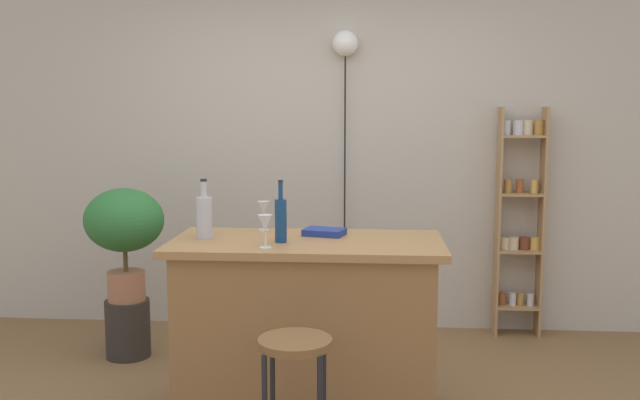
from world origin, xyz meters
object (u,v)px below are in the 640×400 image
object	(u,v)px
bottle_spirits_clear	(204,216)
potted_plant	(124,227)
spice_shelf	(520,217)
bottle_vinegar	(281,219)
cookbook	(324,232)
bar_stool	(295,378)
plant_stool	(128,328)
pendant_globe_light	(345,50)
wine_glass_center	(264,210)
wine_glass_left	(265,224)

from	to	relation	value
bottle_spirits_clear	potted_plant	bearing A→B (deg)	131.79
spice_shelf	bottle_vinegar	distance (m)	2.19
bottle_vinegar	cookbook	world-z (taller)	bottle_vinegar
bar_stool	plant_stool	bearing A→B (deg)	130.21
bar_stool	pendant_globe_light	size ratio (longest dim) A/B	0.30
potted_plant	bottle_vinegar	world-z (taller)	bottle_vinegar
wine_glass_center	bar_stool	bearing A→B (deg)	-73.83
potted_plant	wine_glass_center	xyz separation A→B (m)	(1.00, -0.55, 0.20)
spice_shelf	bottle_spirits_clear	world-z (taller)	spice_shelf
bottle_vinegar	wine_glass_left	size ratio (longest dim) A/B	1.94
potted_plant	cookbook	size ratio (longest dim) A/B	3.53
plant_stool	pendant_globe_light	distance (m)	2.44
plant_stool	bottle_spirits_clear	world-z (taller)	bottle_spirits_clear
spice_shelf	cookbook	xyz separation A→B (m)	(-1.31, -1.35, 0.11)
plant_stool	pendant_globe_light	world-z (taller)	pendant_globe_light
bar_stool	bottle_vinegar	distance (m)	0.87
wine_glass_left	wine_glass_center	xyz separation A→B (m)	(-0.09, 0.50, 0.00)
wine_glass_left	pendant_globe_light	size ratio (longest dim) A/B	0.07
spice_shelf	wine_glass_center	bearing A→B (deg)	-143.68
bottle_spirits_clear	wine_glass_left	size ratio (longest dim) A/B	1.91
bottle_vinegar	spice_shelf	bearing A→B (deg)	45.91
cookbook	potted_plant	bearing A→B (deg)	168.28
spice_shelf	bottle_vinegar	bearing A→B (deg)	-134.09
wine_glass_left	bar_stool	bearing A→B (deg)	-67.44
plant_stool	pendant_globe_light	bearing A→B (deg)	26.96
spice_shelf	pendant_globe_light	xyz separation A→B (m)	(-1.26, 0.04, 1.18)
cookbook	pendant_globe_light	distance (m)	1.76
potted_plant	bottle_spirits_clear	size ratio (longest dim) A/B	2.37
plant_stool	bottle_vinegar	bearing A→B (deg)	-38.08
wine_glass_center	pendant_globe_light	world-z (taller)	pendant_globe_light
wine_glass_left	wine_glass_center	size ratio (longest dim) A/B	1.00
potted_plant	bar_stool	bearing A→B (deg)	-49.79
bottle_spirits_clear	bottle_vinegar	bearing A→B (deg)	-10.83
spice_shelf	wine_glass_left	size ratio (longest dim) A/B	10.05
wine_glass_center	cookbook	world-z (taller)	wine_glass_center
wine_glass_center	cookbook	distance (m)	0.39
bar_stool	plant_stool	distance (m)	2.01
wine_glass_left	spice_shelf	bearing A→B (deg)	47.53
bottle_vinegar	pendant_globe_light	xyz separation A→B (m)	(0.26, 1.61, 0.97)
spice_shelf	potted_plant	world-z (taller)	spice_shelf
potted_plant	bottle_spirits_clear	xyz separation A→B (m)	(0.73, -0.82, 0.20)
potted_plant	pendant_globe_light	size ratio (longest dim) A/B	0.34
bar_stool	wine_glass_center	xyz separation A→B (m)	(-0.28, 0.97, 0.59)
cookbook	spice_shelf	bearing A→B (deg)	60.82
bar_stool	cookbook	bearing A→B (deg)	85.34
plant_stool	bottle_spirits_clear	size ratio (longest dim) A/B	1.22
plant_stool	bar_stool	bearing A→B (deg)	-49.79
bottle_vinegar	wine_glass_center	bearing A→B (deg)	112.20
plant_stool	wine_glass_left	bearing A→B (deg)	-43.94
bottle_vinegar	pendant_globe_light	bearing A→B (deg)	80.79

